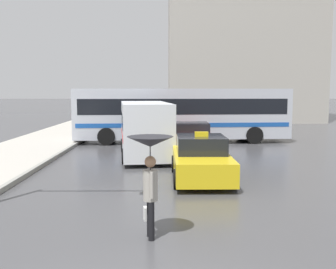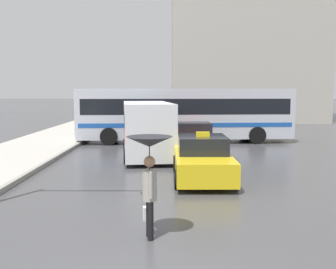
{
  "view_description": "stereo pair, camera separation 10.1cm",
  "coord_description": "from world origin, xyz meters",
  "px_view_note": "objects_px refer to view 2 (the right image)",
  "views": [
    {
      "loc": [
        0.31,
        -4.82,
        2.93
      ],
      "look_at": [
        0.47,
        9.04,
        1.4
      ],
      "focal_mm": 42.0,
      "sensor_mm": 36.0,
      "label": 1
    },
    {
      "loc": [
        0.41,
        -4.82,
        2.93
      ],
      "look_at": [
        0.47,
        9.04,
        1.4
      ],
      "focal_mm": 42.0,
      "sensor_mm": 36.0,
      "label": 2
    }
  ],
  "objects_px": {
    "taxi": "(201,160)",
    "city_bus": "(183,112)",
    "sedan_red": "(193,138)",
    "pedestrian_with_umbrella": "(148,160)",
    "ambulance_van": "(145,127)"
  },
  "relations": [
    {
      "from": "taxi",
      "to": "ambulance_van",
      "type": "relative_size",
      "value": 0.7
    },
    {
      "from": "ambulance_van",
      "to": "pedestrian_with_umbrella",
      "type": "height_order",
      "value": "ambulance_van"
    },
    {
      "from": "ambulance_van",
      "to": "pedestrian_with_umbrella",
      "type": "bearing_deg",
      "value": 86.68
    },
    {
      "from": "sedan_red",
      "to": "city_bus",
      "type": "height_order",
      "value": "city_bus"
    },
    {
      "from": "sedan_red",
      "to": "ambulance_van",
      "type": "height_order",
      "value": "ambulance_van"
    },
    {
      "from": "taxi",
      "to": "city_bus",
      "type": "relative_size",
      "value": 0.33
    },
    {
      "from": "city_bus",
      "to": "ambulance_van",
      "type": "bearing_deg",
      "value": 156.45
    },
    {
      "from": "taxi",
      "to": "sedan_red",
      "type": "distance_m",
      "value": 5.94
    },
    {
      "from": "sedan_red",
      "to": "city_bus",
      "type": "bearing_deg",
      "value": -85.24
    },
    {
      "from": "city_bus",
      "to": "pedestrian_with_umbrella",
      "type": "xyz_separation_m",
      "value": [
        -1.31,
        -15.11,
        -0.12
      ]
    },
    {
      "from": "pedestrian_with_umbrella",
      "to": "taxi",
      "type": "bearing_deg",
      "value": -26.35
    },
    {
      "from": "ambulance_van",
      "to": "city_bus",
      "type": "height_order",
      "value": "city_bus"
    },
    {
      "from": "sedan_red",
      "to": "pedestrian_with_umbrella",
      "type": "xyz_separation_m",
      "value": [
        -1.64,
        -11.25,
        0.93
      ]
    },
    {
      "from": "taxi",
      "to": "city_bus",
      "type": "distance_m",
      "value": 9.86
    },
    {
      "from": "city_bus",
      "to": "pedestrian_with_umbrella",
      "type": "height_order",
      "value": "city_bus"
    }
  ]
}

